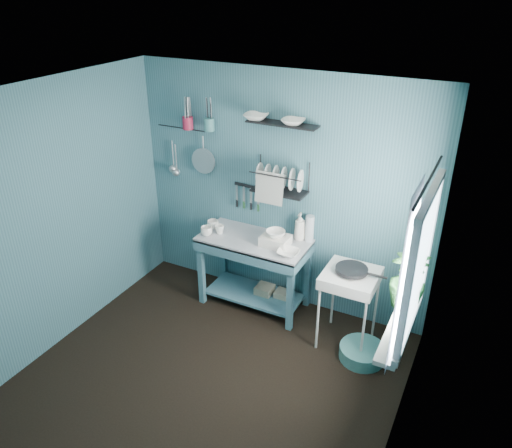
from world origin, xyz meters
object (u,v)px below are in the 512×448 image
at_px(mug_mid, 220,229).
at_px(work_counter, 254,272).
at_px(mug_left, 206,231).
at_px(floor_basin, 362,353).
at_px(frying_pan, 352,269).
at_px(utensil_cup_magenta, 188,123).
at_px(potted_plant, 408,279).
at_px(storage_tin_large, 265,295).
at_px(water_bottle, 310,228).
at_px(wash_tub, 275,241).
at_px(mug_right, 213,225).
at_px(storage_tin_small, 282,299).
at_px(dish_rack, 280,177).
at_px(utensil_cup_teal, 209,124).
at_px(colander, 203,161).
at_px(hotplate_stand, 348,308).
at_px(soap_bottle, 300,226).

bearing_deg(mug_mid, work_counter, 8.97).
bearing_deg(mug_left, work_counter, 18.43).
distance_m(mug_left, floor_basin, 1.97).
height_order(frying_pan, utensil_cup_magenta, utensil_cup_magenta).
bearing_deg(potted_plant, storage_tin_large, 160.41).
bearing_deg(water_bottle, wash_tub, -138.37).
bearing_deg(wash_tub, mug_right, 178.47).
bearing_deg(storage_tin_small, mug_left, -162.90).
xyz_separation_m(wash_tub, water_bottle, (0.27, 0.24, 0.09)).
height_order(dish_rack, storage_tin_large, dish_rack).
bearing_deg(potted_plant, wash_tub, 161.02).
xyz_separation_m(utensil_cup_teal, storage_tin_large, (0.71, -0.14, -1.78)).
bearing_deg(work_counter, mug_mid, -160.74).
bearing_deg(floor_basin, storage_tin_large, 162.77).
bearing_deg(colander, hotplate_stand, -11.94).
distance_m(mug_right, wash_tub, 0.75).
relative_size(colander, storage_tin_large, 1.27).
xyz_separation_m(hotplate_stand, dish_rack, (-0.88, 0.30, 1.08)).
relative_size(utensil_cup_magenta, floor_basin, 0.30).
distance_m(work_counter, storage_tin_small, 0.44).
xyz_separation_m(work_counter, mug_right, (-0.50, 0.00, 0.45)).
xyz_separation_m(hotplate_stand, potted_plant, (0.55, -0.33, 0.69)).
distance_m(hotplate_stand, dish_rack, 1.43).
distance_m(mug_mid, mug_right, 0.13).
bearing_deg(frying_pan, utensil_cup_teal, 168.27).
bearing_deg(mug_mid, frying_pan, -3.98).
height_order(water_bottle, floor_basin, water_bottle).
bearing_deg(mug_mid, storage_tin_large, 12.91).
xyz_separation_m(work_counter, soap_bottle, (0.42, 0.20, 0.55)).
relative_size(wash_tub, frying_pan, 0.93).
xyz_separation_m(wash_tub, storage_tin_large, (-0.15, 0.07, -0.75)).
bearing_deg(colander, utensil_cup_teal, -15.11).
relative_size(mug_right, soap_bottle, 0.41).
height_order(hotplate_stand, utensil_cup_magenta, utensil_cup_magenta).
xyz_separation_m(frying_pan, utensil_cup_teal, (-1.71, 0.35, 1.06)).
bearing_deg(work_counter, potted_plant, -6.60).
bearing_deg(dish_rack, mug_mid, -164.68).
relative_size(potted_plant, floor_basin, 1.20).
bearing_deg(utensil_cup_teal, storage_tin_small, -6.97).
bearing_deg(dish_rack, frying_pan, -22.59).
distance_m(mug_right, soap_bottle, 0.95).
bearing_deg(mug_left, storage_tin_large, 19.90).
distance_m(water_bottle, utensil_cup_teal, 1.47).
bearing_deg(storage_tin_large, water_bottle, 22.04).
bearing_deg(storage_tin_small, hotplate_stand, -17.03).
relative_size(work_counter, storage_tin_small, 5.71).
relative_size(hotplate_stand, potted_plant, 1.54).
relative_size(soap_bottle, utensil_cup_teal, 2.30).
bearing_deg(water_bottle, storage_tin_small, -147.53).
bearing_deg(utensil_cup_teal, colander, 164.89).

